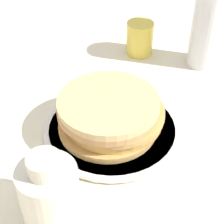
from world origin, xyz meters
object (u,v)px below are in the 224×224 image
at_px(juice_glass, 140,38).
at_px(water_bottle_mid, 210,14).
at_px(pancake_stack, 110,113).
at_px(plate, 112,129).
at_px(cream_jug, 49,191).

distance_m(juice_glass, water_bottle_mid, 0.17).
bearing_deg(pancake_stack, juice_glass, 21.82).
xyz_separation_m(plate, pancake_stack, (-0.00, 0.00, 0.04)).
height_order(plate, cream_jug, cream_jug).
bearing_deg(pancake_stack, cream_jug, -169.93).
distance_m(pancake_stack, cream_jug, 0.20).
bearing_deg(pancake_stack, water_bottle_mid, -6.83).
relative_size(pancake_stack, juice_glass, 2.47).
relative_size(plate, cream_jug, 2.09).
relative_size(cream_jug, water_bottle_mid, 0.47).
bearing_deg(plate, cream_jug, -170.87).
bearing_deg(juice_glass, cream_jug, -163.02).
distance_m(plate, pancake_stack, 0.04).
height_order(plate, pancake_stack, pancake_stack).
xyz_separation_m(pancake_stack, water_bottle_mid, (0.31, -0.04, 0.08)).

